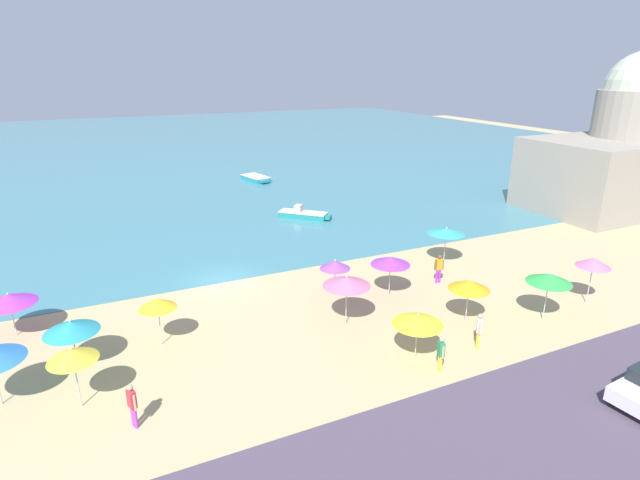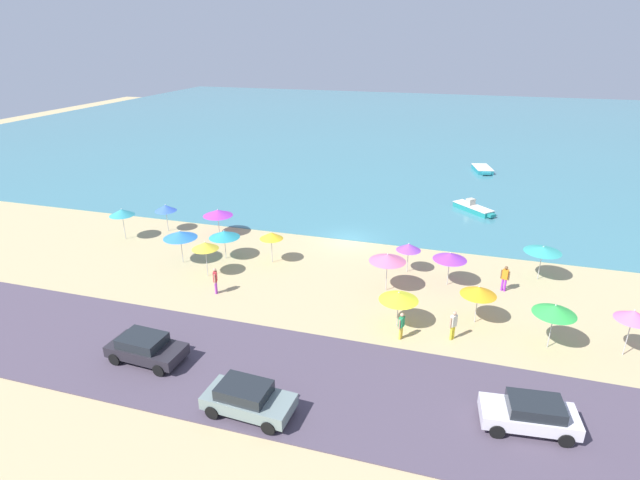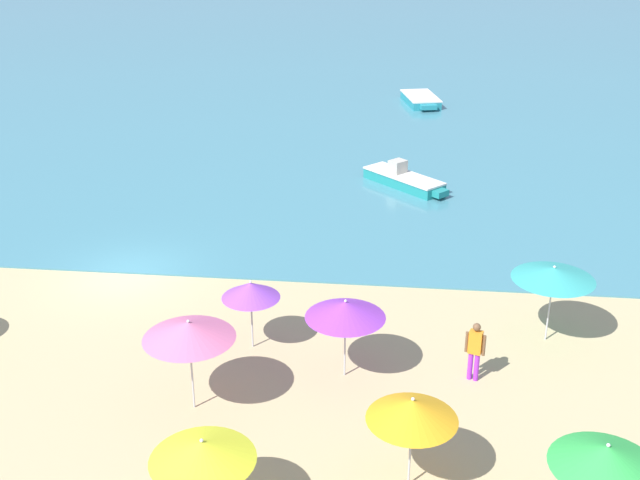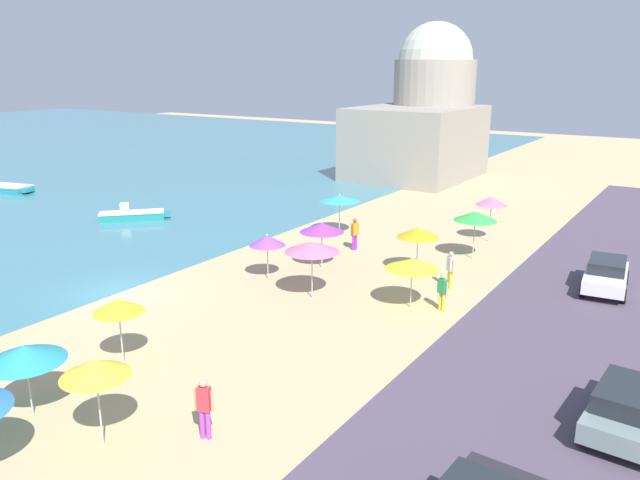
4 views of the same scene
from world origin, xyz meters
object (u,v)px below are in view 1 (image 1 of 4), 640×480
bather_1 (439,267)px  skiff_nearshore (256,178)px  beach_umbrella_6 (469,285)px  beach_umbrella_8 (71,327)px  harbor_fortress (621,150)px  beach_umbrella_13 (390,261)px  bather_0 (441,352)px  bather_3 (479,329)px  beach_umbrella_1 (446,231)px  skiff_offshore (303,214)px  beach_umbrella_2 (594,262)px  bather_2 (132,403)px  beach_umbrella_9 (418,320)px  beach_umbrella_7 (347,281)px  beach_umbrella_5 (72,355)px  beach_umbrella_3 (335,264)px  beach_umbrella_12 (549,278)px  beach_umbrella_11 (157,303)px  beach_umbrella_10 (9,299)px

bather_1 → skiff_nearshore: bather_1 is taller
beach_umbrella_6 → beach_umbrella_8: (-18.02, 4.00, -0.12)m
beach_umbrella_6 → harbor_fortress: bearing=23.4°
beach_umbrella_13 → bather_0: beach_umbrella_13 is taller
beach_umbrella_8 → bather_3: beach_umbrella_8 is taller
beach_umbrella_1 → harbor_fortress: harbor_fortress is taller
beach_umbrella_1 → skiff_nearshore: size_ratio=0.59×
beach_umbrella_8 → skiff_offshore: 24.04m
beach_umbrella_2 → bather_0: 11.68m
bather_2 → skiff_nearshore: 40.60m
beach_umbrella_9 → harbor_fortress: size_ratio=0.16×
harbor_fortress → beach_umbrella_7: bearing=-164.1°
beach_umbrella_9 → bather_0: size_ratio=1.39×
beach_umbrella_9 → beach_umbrella_13: size_ratio=0.94×
beach_umbrella_1 → beach_umbrella_5: bearing=-164.7°
beach_umbrella_5 → beach_umbrella_7: beach_umbrella_7 is taller
beach_umbrella_3 → skiff_nearshore: size_ratio=0.52×
beach_umbrella_2 → beach_umbrella_9: bearing=-177.2°
beach_umbrella_2 → beach_umbrella_7: 13.63m
beach_umbrella_7 → beach_umbrella_9: bearing=-72.0°
beach_umbrella_7 → skiff_offshore: size_ratio=0.67×
bather_2 → skiff_nearshore: (16.68, 37.01, -0.68)m
beach_umbrella_5 → beach_umbrella_12: (21.71, -2.46, 0.03)m
beach_umbrella_11 → bather_3: beach_umbrella_11 is taller
beach_umbrella_13 → bather_2: bearing=-159.0°
beach_umbrella_5 → beach_umbrella_9: 13.87m
beach_umbrella_5 → bather_2: size_ratio=1.46×
beach_umbrella_1 → beach_umbrella_10: (-24.81, 1.21, -0.29)m
bather_1 → beach_umbrella_13: bearing=-177.4°
bather_2 → skiff_offshore: 26.58m
bather_0 → bather_2: bather_2 is taller
beach_umbrella_8 → bather_0: (14.10, -6.94, -1.04)m
beach_umbrella_7 → skiff_offshore: 18.69m
bather_1 → harbor_fortress: size_ratio=0.13×
beach_umbrella_3 → beach_umbrella_7: (-0.97, -3.20, 0.44)m
beach_umbrella_7 → bather_2: beach_umbrella_7 is taller
beach_umbrella_6 → bather_3: bearing=-118.5°
beach_umbrella_3 → bather_2: size_ratio=1.24×
bather_0 → skiff_offshore: size_ratio=0.41×
beach_umbrella_10 → bather_2: (4.56, -9.32, -0.93)m
bather_0 → bather_1: (5.67, 7.48, 0.10)m
beach_umbrella_7 → bather_1: (7.39, 2.13, -1.34)m
skiff_nearshore → skiff_offshore: size_ratio=1.07×
bather_1 → harbor_fortress: bearing=15.8°
beach_umbrella_5 → beach_umbrella_6: bearing=-3.1°
beach_umbrella_5 → skiff_offshore: 26.13m
beach_umbrella_12 → beach_umbrella_6: bearing=158.5°
harbor_fortress → bather_1: bearing=-164.2°
skiff_nearshore → skiff_offshore: skiff_offshore is taller
beach_umbrella_3 → beach_umbrella_13: beach_umbrella_13 is taller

